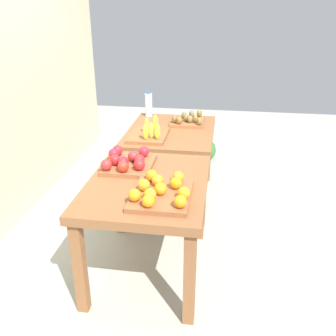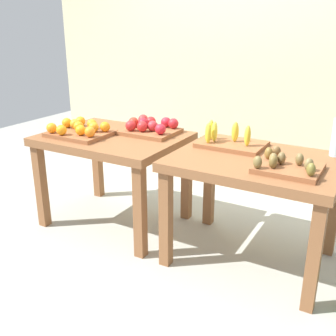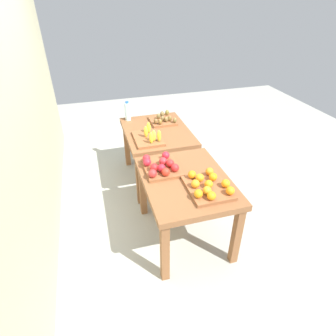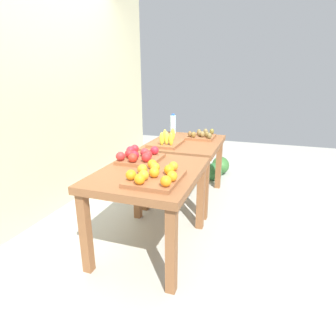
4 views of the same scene
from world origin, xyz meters
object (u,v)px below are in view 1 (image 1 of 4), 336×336
Objects in this scene: orange_bin at (161,192)px; banana_crate at (149,133)px; display_table_left at (148,195)px; kiwi_bin at (188,120)px; water_bottle at (149,105)px; apple_bin at (127,161)px; display_table_right at (171,140)px; watermelon_pile at (202,154)px.

orange_bin is 1.00× the size of banana_crate.
orange_bin is at bearing -148.37° from display_table_left.
water_bottle reaches higher than kiwi_bin.
apple_bin is at bearing -175.47° from water_bottle.
display_table_left is at bearing 180.00° from display_table_right.
display_table_right is at bearing 0.00° from display_table_left.
display_table_right is at bearing -11.79° from apple_bin.
banana_crate reaches higher than display_table_left.
display_table_right is 0.29m from kiwi_bin.
apple_bin is 1.99m from watermelon_pile.
banana_crate reaches higher than apple_bin.
apple_bin is 0.67m from banana_crate.
display_table_right is 0.94m from apple_bin.
orange_bin reaches higher than watermelon_pile.
display_table_left is 1.35m from kiwi_bin.
kiwi_bin is at bearing -16.24° from apple_bin.
orange_bin is 1.69× the size of water_bottle.
display_table_right is 2.36× the size of orange_bin.
apple_bin is 1.58× the size of water_bottle.
banana_crate reaches higher than display_table_right.
water_bottle reaches higher than banana_crate.
apple_bin is (-0.91, 0.19, 0.15)m from display_table_right.
water_bottle reaches higher than watermelon_pile.
display_table_right is 1.34m from orange_bin.
orange_bin is 2.34m from watermelon_pile.
apple_bin is 1.15× the size of kiwi_bin.
banana_crate reaches higher than kiwi_bin.
watermelon_pile is (0.70, -0.12, -0.63)m from kiwi_bin.
display_table_left reaches higher than watermelon_pile.
kiwi_bin is (0.46, -0.30, -0.00)m from banana_crate.
display_table_left is 1.59m from water_bottle.
watermelon_pile is (1.83, -0.45, -0.64)m from apple_bin.
watermelon_pile is (0.50, -0.56, -0.72)m from water_bottle.
orange_bin is (-1.33, -0.13, 0.15)m from display_table_right.
water_bottle reaches higher than orange_bin.
watermelon_pile is at bearing -19.78° from banana_crate.
banana_crate is (1.09, 0.29, -0.00)m from orange_bin.
watermelon_pile is (0.92, -0.26, -0.49)m from display_table_right.
apple_bin is at bearing 163.76° from kiwi_bin.
water_bottle is (0.42, 0.29, 0.23)m from display_table_right.
display_table_left is 2.52× the size of apple_bin.
orange_bin is 1.80m from water_bottle.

